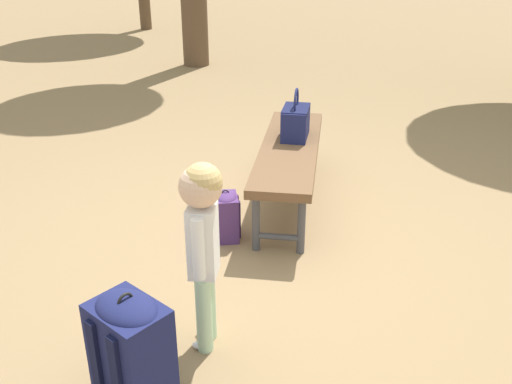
{
  "coord_description": "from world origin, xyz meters",
  "views": [
    {
      "loc": [
        3.08,
        0.23,
        1.84
      ],
      "look_at": [
        0.11,
        -0.03,
        0.45
      ],
      "focal_mm": 39.63,
      "sensor_mm": 36.0,
      "label": 1
    }
  ],
  "objects_px": {
    "child_standing": "(203,229)",
    "backpack_small": "(226,214)",
    "backpack_large": "(131,347)",
    "handbag": "(296,121)",
    "park_bench": "(289,153)"
  },
  "relations": [
    {
      "from": "park_bench",
      "to": "backpack_small",
      "type": "xyz_separation_m",
      "value": [
        0.56,
        -0.39,
        -0.22
      ]
    },
    {
      "from": "park_bench",
      "to": "backpack_large",
      "type": "distance_m",
      "value": 2.06
    },
    {
      "from": "handbag",
      "to": "backpack_large",
      "type": "height_order",
      "value": "handbag"
    },
    {
      "from": "child_standing",
      "to": "backpack_large",
      "type": "relative_size",
      "value": 1.77
    },
    {
      "from": "backpack_large",
      "to": "child_standing",
      "type": "bearing_deg",
      "value": 145.97
    },
    {
      "from": "child_standing",
      "to": "backpack_small",
      "type": "bearing_deg",
      "value": -177.23
    },
    {
      "from": "handbag",
      "to": "park_bench",
      "type": "bearing_deg",
      "value": -11.07
    },
    {
      "from": "handbag",
      "to": "backpack_large",
      "type": "bearing_deg",
      "value": -16.11
    },
    {
      "from": "park_bench",
      "to": "child_standing",
      "type": "xyz_separation_m",
      "value": [
        1.6,
        -0.34,
        0.24
      ]
    },
    {
      "from": "handbag",
      "to": "backpack_large",
      "type": "xyz_separation_m",
      "value": [
        2.15,
        -0.62,
        -0.31
      ]
    },
    {
      "from": "child_standing",
      "to": "backpack_small",
      "type": "distance_m",
      "value": 1.14
    },
    {
      "from": "park_bench",
      "to": "handbag",
      "type": "bearing_deg",
      "value": 168.93
    },
    {
      "from": "handbag",
      "to": "child_standing",
      "type": "bearing_deg",
      "value": -11.76
    },
    {
      "from": "handbag",
      "to": "child_standing",
      "type": "relative_size",
      "value": 0.39
    },
    {
      "from": "backpack_small",
      "to": "child_standing",
      "type": "bearing_deg",
      "value": 2.77
    }
  ]
}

